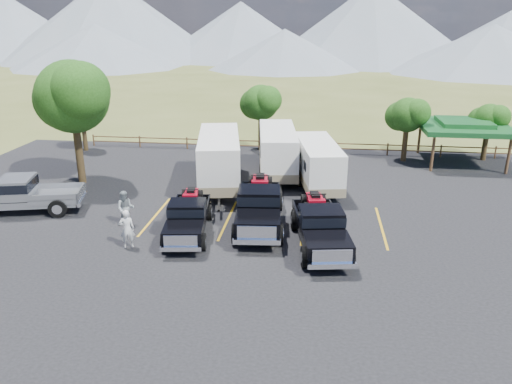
# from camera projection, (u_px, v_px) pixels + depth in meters

# --- Properties ---
(ground) EXTENTS (320.00, 320.00, 0.00)m
(ground) POSITION_uv_depth(u_px,v_px,m) (256.00, 256.00, 22.55)
(ground) COLOR #4B5323
(ground) RESTS_ON ground
(asphalt_lot) EXTENTS (44.00, 34.00, 0.04)m
(asphalt_lot) POSITION_uv_depth(u_px,v_px,m) (263.00, 229.00, 25.35)
(asphalt_lot) COLOR black
(asphalt_lot) RESTS_ON ground
(stall_lines) EXTENTS (12.12, 5.50, 0.01)m
(stall_lines) POSITION_uv_depth(u_px,v_px,m) (265.00, 221.00, 26.28)
(stall_lines) COLOR #C39216
(stall_lines) RESTS_ON asphalt_lot
(tree_big_nw) EXTENTS (5.54, 5.18, 7.84)m
(tree_big_nw) POSITION_uv_depth(u_px,v_px,m) (72.00, 97.00, 30.63)
(tree_big_nw) COLOR black
(tree_big_nw) RESTS_ON ground
(tree_ne_a) EXTENTS (3.11, 2.92, 4.76)m
(tree_ne_a) POSITION_uv_depth(u_px,v_px,m) (407.00, 115.00, 36.26)
(tree_ne_a) COLOR black
(tree_ne_a) RESTS_ON ground
(tree_ne_b) EXTENTS (2.77, 2.59, 4.27)m
(tree_ne_b) POSITION_uv_depth(u_px,v_px,m) (489.00, 119.00, 36.60)
(tree_ne_b) COLOR black
(tree_ne_b) RESTS_ON ground
(tree_north) EXTENTS (3.46, 3.24, 5.25)m
(tree_north) POSITION_uv_depth(u_px,v_px,m) (261.00, 103.00, 39.32)
(tree_north) COLOR black
(tree_north) RESTS_ON ground
(tree_nw_small) EXTENTS (2.59, 2.43, 3.85)m
(tree_nw_small) POSITION_uv_depth(u_px,v_px,m) (82.00, 117.00, 39.45)
(tree_nw_small) COLOR black
(tree_nw_small) RESTS_ON ground
(rail_fence) EXTENTS (36.12, 0.12, 1.00)m
(rail_fence) POSITION_uv_depth(u_px,v_px,m) (310.00, 146.00, 39.43)
(rail_fence) COLOR brown
(rail_fence) RESTS_ON ground
(pavilion) EXTENTS (6.20, 6.20, 3.22)m
(pavilion) POSITION_uv_depth(u_px,v_px,m) (464.00, 126.00, 36.00)
(pavilion) COLOR brown
(pavilion) RESTS_ON ground
(mountain_range) EXTENTS (209.00, 71.00, 20.00)m
(mountain_range) POSITION_uv_depth(u_px,v_px,m) (280.00, 28.00, 120.05)
(mountain_range) COLOR slate
(mountain_range) RESTS_ON ground
(rig_left) EXTENTS (2.62, 5.94, 1.92)m
(rig_left) POSITION_uv_depth(u_px,v_px,m) (188.00, 216.00, 24.57)
(rig_left) COLOR black
(rig_left) RESTS_ON asphalt_lot
(rig_center) EXTENTS (2.87, 6.98, 2.28)m
(rig_center) POSITION_uv_depth(u_px,v_px,m) (259.00, 205.00, 25.52)
(rig_center) COLOR black
(rig_center) RESTS_ON asphalt_lot
(rig_right) EXTENTS (3.04, 6.61, 2.13)m
(rig_right) POSITION_uv_depth(u_px,v_px,m) (320.00, 225.00, 23.23)
(rig_right) COLOR black
(rig_right) RESTS_ON asphalt_lot
(trailer_left) EXTENTS (3.82, 9.52, 3.29)m
(trailer_left) POSITION_uv_depth(u_px,v_px,m) (219.00, 160.00, 31.24)
(trailer_left) COLOR white
(trailer_left) RESTS_ON asphalt_lot
(trailer_center) EXTENTS (3.24, 9.05, 3.13)m
(trailer_center) POSITION_uv_depth(u_px,v_px,m) (277.00, 152.00, 33.49)
(trailer_center) COLOR white
(trailer_center) RESTS_ON asphalt_lot
(trailer_right) EXTENTS (3.30, 8.34, 2.89)m
(trailer_right) POSITION_uv_depth(u_px,v_px,m) (318.00, 165.00, 31.00)
(trailer_right) COLOR white
(trailer_right) RESTS_ON asphalt_lot
(pickup_silver) EXTENTS (6.95, 3.65, 1.99)m
(pickup_silver) POSITION_uv_depth(u_px,v_px,m) (21.00, 194.00, 27.23)
(pickup_silver) COLOR gray
(pickup_silver) RESTS_ON asphalt_lot
(person_a) EXTENTS (0.78, 0.63, 1.87)m
(person_a) POSITION_uv_depth(u_px,v_px,m) (127.00, 229.00, 23.01)
(person_a) COLOR silver
(person_a) RESTS_ON asphalt_lot
(person_b) EXTENTS (1.00, 0.84, 1.85)m
(person_b) POSITION_uv_depth(u_px,v_px,m) (126.00, 208.00, 25.51)
(person_b) COLOR gray
(person_b) RESTS_ON asphalt_lot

